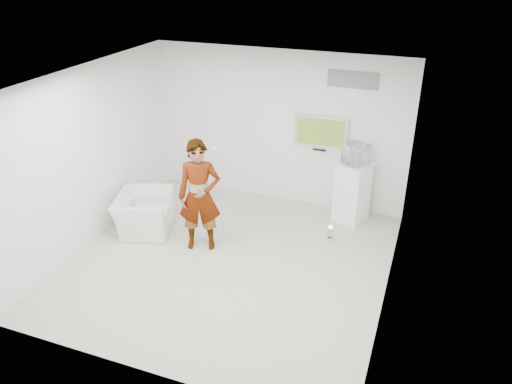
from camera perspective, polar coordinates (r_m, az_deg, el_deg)
room at (r=7.52m, az=-3.37°, el=1.45°), size 5.01×5.01×3.00m
tv at (r=9.42m, az=7.44°, el=6.87°), size 1.00×0.08×0.60m
logo_decal at (r=9.08m, az=11.01°, el=12.46°), size 0.90×0.02×0.30m
person at (r=8.24m, az=-6.47°, el=-0.45°), size 0.82×0.68×1.93m
armchair at (r=9.20m, az=-12.69°, el=-2.32°), size 1.20×1.29×0.69m
pedestal at (r=9.34m, az=10.92°, el=-0.05°), size 0.72×0.72×1.16m
floor_uplight at (r=8.89m, az=8.46°, el=-4.60°), size 0.17×0.17×0.26m
vitrine at (r=9.03m, az=11.33°, el=4.29°), size 0.51×0.51×0.37m
console at (r=9.06m, az=11.29°, el=3.81°), size 0.08×0.16×0.20m
wii_remote at (r=8.04m, az=-4.86°, el=4.95°), size 0.11×0.13×0.03m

